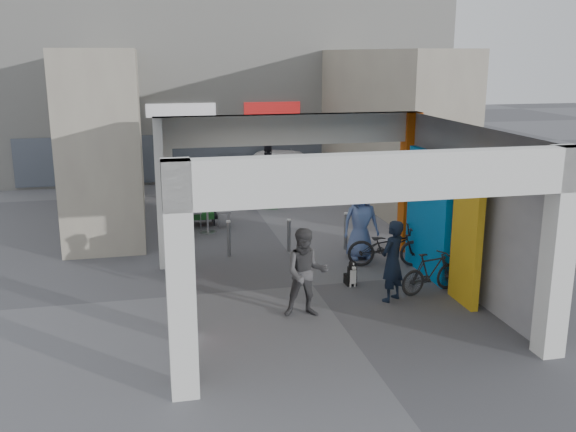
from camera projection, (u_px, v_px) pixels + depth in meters
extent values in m
plane|color=#595A5F|center=(313.00, 285.00, 13.88)|extent=(90.00, 90.00, 0.00)
cube|color=silver|center=(181.00, 282.00, 9.03)|extent=(0.40, 0.40, 3.50)
cube|color=silver|center=(165.00, 194.00, 14.71)|extent=(0.40, 0.40, 3.50)
cube|color=silver|center=(557.00, 254.00, 10.30)|extent=(0.40, 0.40, 3.50)
cube|color=#D3570C|center=(409.00, 183.00, 15.98)|extent=(0.40, 0.40, 3.50)
plane|color=silver|center=(171.00, 227.00, 11.87)|extent=(0.00, 6.40, 6.40)
plane|color=#9B9BA0|center=(467.00, 211.00, 13.14)|extent=(0.00, 6.40, 6.40)
cube|color=#0C77CA|center=(428.00, 214.00, 14.30)|extent=(0.15, 2.00, 2.80)
cube|color=gold|center=(467.00, 236.00, 12.60)|extent=(0.15, 1.00, 2.80)
plane|color=beige|center=(328.00, 129.00, 12.07)|extent=(6.40, 6.40, 0.00)
cube|color=silver|center=(292.00, 129.00, 15.04)|extent=(6.40, 0.30, 0.70)
cube|color=silver|center=(386.00, 177.00, 9.28)|extent=(6.40, 0.30, 0.70)
cube|color=silver|center=(290.00, 131.00, 15.22)|extent=(4.20, 0.05, 0.55)
cube|color=silver|center=(226.00, 75.00, 26.14)|extent=(18.00, 4.00, 8.00)
cube|color=#515966|center=(235.00, 156.00, 24.94)|extent=(16.20, 0.06, 1.80)
cube|color=white|center=(181.00, 110.00, 24.08)|extent=(2.60, 0.06, 0.50)
cube|color=red|center=(272.00, 109.00, 24.82)|extent=(2.20, 0.06, 0.50)
cube|color=#A7A08A|center=(107.00, 134.00, 19.41)|extent=(2.00, 9.00, 5.00)
cube|color=#A7A08A|center=(387.00, 127.00, 21.31)|extent=(2.00, 9.00, 5.00)
cylinder|color=gray|center=(229.00, 239.00, 15.79)|extent=(0.09, 0.09, 0.88)
cylinder|color=gray|center=(289.00, 236.00, 16.18)|extent=(0.09, 0.09, 0.82)
cylinder|color=gray|center=(346.00, 231.00, 16.36)|extent=(0.09, 0.09, 0.94)
cube|color=silver|center=(192.00, 313.00, 11.12)|extent=(0.17, 0.56, 1.00)
cube|color=red|center=(194.00, 311.00, 11.12)|extent=(0.10, 0.39, 0.40)
cube|color=silver|center=(180.00, 255.00, 14.37)|extent=(0.19, 0.56, 1.00)
cube|color=red|center=(182.00, 252.00, 14.37)|extent=(0.11, 0.39, 0.40)
cylinder|color=#ACACB1|center=(208.00, 220.00, 17.90)|extent=(0.06, 0.06, 0.73)
cylinder|color=#ACACB1|center=(208.00, 232.00, 17.99)|extent=(0.45, 0.45, 0.02)
cylinder|color=#ACACB1|center=(207.00, 207.00, 17.81)|extent=(0.71, 0.71, 0.05)
cube|color=#ACACB1|center=(186.00, 228.00, 17.61)|extent=(0.39, 0.39, 0.46)
cube|color=#ACACB1|center=(185.00, 210.00, 17.67)|extent=(0.39, 0.05, 0.46)
cube|color=#ACACB1|center=(224.00, 219.00, 18.52)|extent=(0.39, 0.39, 0.46)
cube|color=#ACACB1|center=(222.00, 202.00, 18.58)|extent=(0.39, 0.05, 0.46)
cube|color=#ACACB1|center=(195.00, 220.00, 18.45)|extent=(0.39, 0.39, 0.46)
cube|color=#ACACB1|center=(194.00, 203.00, 18.51)|extent=(0.39, 0.05, 0.46)
cube|color=black|center=(196.00, 220.00, 18.77)|extent=(1.23, 0.61, 0.31)
cube|color=#195618|center=(196.00, 216.00, 18.59)|extent=(1.02, 0.36, 0.18)
cube|color=#195618|center=(195.00, 208.00, 18.68)|extent=(1.02, 0.36, 0.18)
cube|color=#195618|center=(195.00, 200.00, 18.78)|extent=(1.02, 0.36, 0.18)
cube|color=#195618|center=(271.00, 204.00, 20.79)|extent=(0.52, 0.44, 0.28)
cube|color=navy|center=(271.00, 195.00, 20.72)|extent=(0.52, 0.44, 0.28)
cube|color=black|center=(350.00, 279.00, 13.94)|extent=(0.22, 0.29, 0.22)
cube|color=black|center=(352.00, 274.00, 13.79)|extent=(0.17, 0.14, 0.32)
cube|color=white|center=(353.00, 277.00, 13.72)|extent=(0.13, 0.03, 0.31)
cylinder|color=white|center=(351.00, 282.00, 13.75)|extent=(0.04, 0.04, 0.25)
cylinder|color=white|center=(355.00, 281.00, 13.77)|extent=(0.04, 0.04, 0.25)
sphere|color=black|center=(352.00, 266.00, 13.72)|extent=(0.17, 0.17, 0.17)
cube|color=white|center=(354.00, 268.00, 13.64)|extent=(0.07, 0.11, 0.05)
cone|color=black|center=(350.00, 262.00, 13.72)|extent=(0.06, 0.06, 0.07)
cone|color=black|center=(354.00, 261.00, 13.74)|extent=(0.06, 0.06, 0.07)
imported|color=black|center=(392.00, 261.00, 12.85)|extent=(0.73, 0.68, 1.68)
imported|color=#444446|center=(306.00, 273.00, 12.09)|extent=(0.93, 0.77, 1.72)
imported|color=#5C75B3|center=(361.00, 222.00, 15.54)|extent=(0.90, 0.60, 1.82)
imported|color=black|center=(269.00, 172.00, 21.67)|extent=(1.22, 0.77, 1.94)
imported|color=black|center=(387.00, 246.00, 15.04)|extent=(1.95, 1.02, 0.98)
imported|color=black|center=(431.00, 272.00, 13.38)|extent=(1.53, 0.76, 0.88)
imported|color=white|center=(288.00, 169.00, 23.61)|extent=(4.78, 3.41, 1.51)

